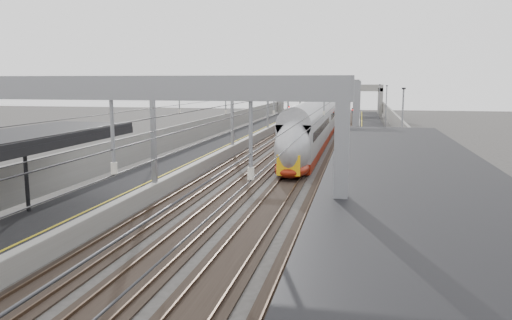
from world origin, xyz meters
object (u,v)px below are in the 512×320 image
at_px(bench, 375,281).
at_px(signal_green, 289,112).
at_px(train, 317,127).
at_px(overbridge, 330,92).

distance_m(bench, signal_green, 69.94).
height_order(train, bench, train).
xyz_separation_m(train, signal_green, (-6.70, 23.58, 0.25)).
bearing_deg(train, signal_green, 105.86).
relative_size(bench, signal_green, 0.56).
bearing_deg(overbridge, train, -88.20).
bearing_deg(overbridge, signal_green, -102.10).
distance_m(train, bench, 45.61).
bearing_deg(bench, signal_green, 100.23).
bearing_deg(bench, train, 97.21).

